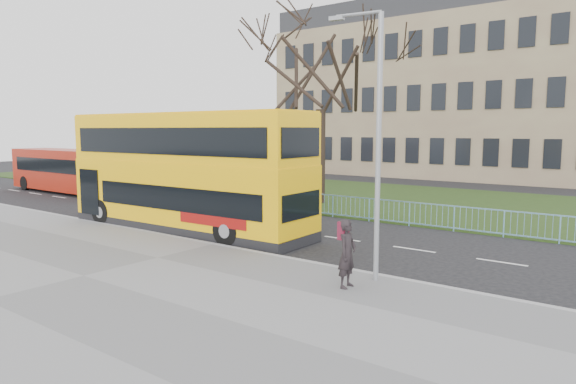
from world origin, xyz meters
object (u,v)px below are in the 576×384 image
object	(u,v)px
street_lamp	(375,136)
red_bus	(70,170)
yellow_bus	(186,169)
pedestrian	(347,254)

from	to	relation	value
street_lamp	red_bus	bearing A→B (deg)	157.81
yellow_bus	pedestrian	xyz separation A→B (m)	(9.68, -3.12, -1.60)
red_bus	pedestrian	distance (m)	27.09
yellow_bus	pedestrian	distance (m)	10.30
red_bus	street_lamp	world-z (taller)	street_lamp
yellow_bus	street_lamp	world-z (taller)	street_lamp
red_bus	pedestrian	bearing A→B (deg)	-15.51
red_bus	street_lamp	size ratio (longest dim) A/B	1.53
yellow_bus	red_bus	world-z (taller)	yellow_bus
red_bus	street_lamp	bearing A→B (deg)	-13.28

